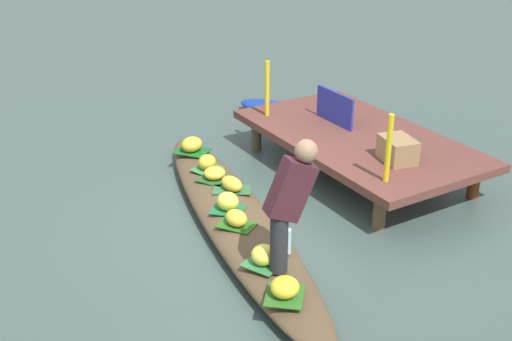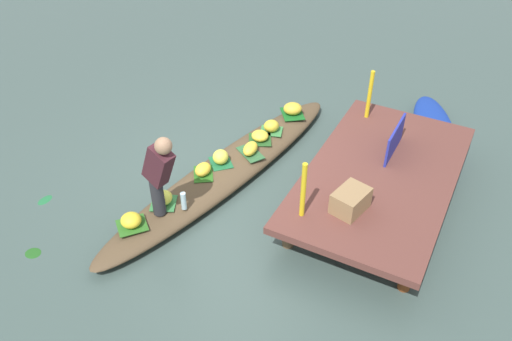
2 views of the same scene
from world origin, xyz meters
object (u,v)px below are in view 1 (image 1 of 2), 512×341
vendor_person (290,199)px  water_bottle (288,241)px  banana_bunch_5 (215,173)px  banana_bunch_6 (192,144)px  moored_boat (299,116)px  banana_bunch_0 (285,287)px  produce_crate (398,150)px  banana_bunch_1 (236,218)px  banana_bunch_7 (228,201)px  banana_bunch_4 (264,255)px  banana_bunch_3 (207,162)px  market_banner (335,108)px  banana_bunch_2 (232,184)px  vendor_boat (235,218)px

vendor_person → water_bottle: bearing=148.0°
banana_bunch_5 → banana_bunch_6: size_ratio=0.86×
moored_boat → banana_bunch_0: size_ratio=8.92×
water_bottle → produce_crate: size_ratio=0.57×
banana_bunch_1 → water_bottle: water_bottle is taller
banana_bunch_0 → banana_bunch_7: 1.61m
banana_bunch_4 → vendor_person: 0.64m
banana_bunch_3 → banana_bunch_7: (1.03, -0.28, 0.01)m
banana_bunch_0 → banana_bunch_6: bearing=168.0°
banana_bunch_3 → banana_bunch_4: size_ratio=0.98×
banana_bunch_7 → market_banner: 2.38m
moored_boat → produce_crate: bearing=-31.7°
banana_bunch_7 → banana_bunch_2: bearing=146.4°
banana_bunch_0 → market_banner: (-2.57, 2.45, 0.38)m
vendor_boat → banana_bunch_6: bearing=-178.7°
banana_bunch_1 → produce_crate: bearing=89.1°
banana_bunch_0 → water_bottle: water_bottle is taller
banana_bunch_3 → banana_bunch_7: bearing=-15.1°
vendor_boat → banana_bunch_1: 0.42m
vendor_boat → banana_bunch_7: banana_bunch_7 is taller
market_banner → banana_bunch_7: bearing=-64.6°
vendor_boat → market_banner: 2.35m
banana_bunch_7 → vendor_boat: bearing=91.6°
banana_bunch_0 → banana_bunch_7: bearing=168.6°
banana_bunch_6 → water_bottle: water_bottle is taller
banana_bunch_0 → banana_bunch_1: (-1.25, 0.24, -0.01)m
vendor_boat → vendor_person: vendor_person is taller
vendor_boat → produce_crate: 2.01m
vendor_boat → water_bottle: bearing=10.3°
water_bottle → market_banner: size_ratio=0.33×
vendor_person → banana_bunch_6: bearing=171.5°
vendor_boat → moored_boat: bearing=144.9°
banana_bunch_0 → banana_bunch_4: size_ratio=1.04×
moored_boat → water_bottle: bearing=-57.1°
banana_bunch_2 → banana_bunch_6: bearing=175.3°
vendor_boat → banana_bunch_4: banana_bunch_4 is taller
market_banner → produce_crate: market_banner is taller
moored_boat → banana_bunch_4: bearing=-59.9°
market_banner → water_bottle: bearing=-45.1°
vendor_boat → banana_bunch_4: 1.13m
vendor_boat → market_banner: bearing=126.8°
produce_crate → market_banner: bearing=174.4°
banana_bunch_6 → banana_bunch_7: (1.63, -0.36, 0.00)m
vendor_person → produce_crate: vendor_person is taller
banana_bunch_1 → market_banner: 2.60m
vendor_boat → produce_crate: size_ratio=10.73×
market_banner → banana_bunch_3: bearing=-90.9°
banana_bunch_2 → banana_bunch_4: bearing=-18.0°
banana_bunch_0 → banana_bunch_3: banana_bunch_3 is taller
banana_bunch_5 → produce_crate: size_ratio=0.57×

